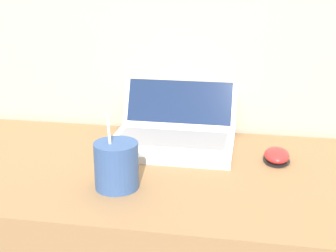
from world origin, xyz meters
TOP-DOWN VIEW (x-y plane):
  - laptop at (0.10, 0.50)m, footprint 0.35×0.35m
  - drink_cup at (0.02, 0.18)m, footprint 0.10×0.10m
  - computer_mouse at (0.39, 0.40)m, footprint 0.07×0.10m

SIDE VIEW (x-z plane):
  - computer_mouse at x=0.39m, z-range 0.70..0.74m
  - laptop at x=0.10m, z-range 0.64..0.86m
  - drink_cup at x=0.02m, z-range 0.67..0.85m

